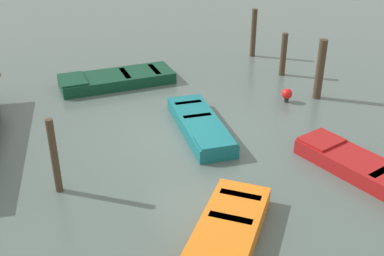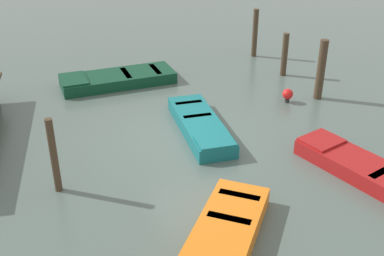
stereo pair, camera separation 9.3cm
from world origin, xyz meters
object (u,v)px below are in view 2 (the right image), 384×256
object	(u,v)px
rowboat_dark_green	(117,79)
mooring_piling_far_right	(54,156)
mooring_piling_far_left	(321,70)
marker_buoy	(288,94)
rowboat_red	(369,172)
rowboat_orange	(225,233)
mooring_piling_center	(285,55)
mooring_piling_mid_right	(255,33)
rowboat_teal	(200,125)

from	to	relation	value
rowboat_dark_green	mooring_piling_far_right	xyz separation A→B (m)	(-6.45, 2.24, 0.74)
mooring_piling_far_left	marker_buoy	xyz separation A→B (m)	(-0.03, 1.16, -0.75)
rowboat_red	mooring_piling_far_right	size ratio (longest dim) A/B	2.18
rowboat_orange	mooring_piling_center	bearing A→B (deg)	-177.13
mooring_piling_mid_right	rowboat_dark_green	bearing A→B (deg)	105.39
rowboat_red	marker_buoy	distance (m)	4.85
rowboat_orange	marker_buoy	distance (m)	7.47
mooring_piling_mid_right	marker_buoy	size ratio (longest dim) A/B	4.22
rowboat_teal	marker_buoy	size ratio (longest dim) A/B	7.64
mooring_piling_far_right	rowboat_teal	bearing A→B (deg)	-64.27
rowboat_dark_green	rowboat_orange	xyz separation A→B (m)	(-9.25, -1.04, 0.00)
rowboat_dark_green	rowboat_red	xyz separation A→B (m)	(-8.00, -5.25, 0.00)
mooring_piling_far_left	rowboat_red	bearing A→B (deg)	165.46
rowboat_teal	marker_buoy	world-z (taller)	marker_buoy
rowboat_dark_green	mooring_piling_center	xyz separation A→B (m)	(-0.76, -6.32, 0.61)
rowboat_red	mooring_piling_far_left	xyz separation A→B (m)	(4.88, -1.27, 0.82)
mooring_piling_center	rowboat_teal	bearing A→B (deg)	129.91
rowboat_red	mooring_piling_center	bearing A→B (deg)	-28.88
mooring_piling_far_right	mooring_piling_mid_right	world-z (taller)	mooring_piling_mid_right
rowboat_teal	rowboat_dark_green	bearing A→B (deg)	-157.10
rowboat_teal	mooring_piling_mid_right	bearing A→B (deg)	145.43
rowboat_dark_green	rowboat_red	size ratio (longest dim) A/B	1.02
rowboat_dark_green	mooring_piling_far_left	size ratio (longest dim) A/B	2.05
mooring_piling_far_right	mooring_piling_far_left	bearing A→B (deg)	-69.21
rowboat_orange	mooring_piling_far_right	distance (m)	4.38
rowboat_dark_green	rowboat_red	distance (m)	9.57
rowboat_red	rowboat_orange	world-z (taller)	same
rowboat_orange	mooring_piling_center	distance (m)	10.02
rowboat_orange	mooring_piling_center	size ratio (longest dim) A/B	2.00
rowboat_red	mooring_piling_far_right	world-z (taller)	mooring_piling_far_right
rowboat_red	mooring_piling_center	distance (m)	7.35
mooring_piling_far_right	mooring_piling_mid_right	bearing A→B (deg)	-45.70
rowboat_teal	mooring_piling_far_right	bearing A→B (deg)	-64.52
rowboat_orange	rowboat_teal	size ratio (longest dim) A/B	0.90
mooring_piling_far_left	mooring_piling_far_right	world-z (taller)	mooring_piling_far_left
rowboat_orange	rowboat_dark_green	bearing A→B (deg)	-138.83
rowboat_orange	mooring_piling_far_left	xyz separation A→B (m)	(6.13, -5.47, 0.82)
mooring_piling_far_left	marker_buoy	size ratio (longest dim) A/B	4.33
rowboat_red	marker_buoy	bearing A→B (deg)	-21.70
mooring_piling_far_right	rowboat_dark_green	bearing A→B (deg)	-19.15
mooring_piling_center	marker_buoy	xyz separation A→B (m)	(-2.40, 0.97, -0.54)
mooring_piling_far_left	mooring_piling_center	world-z (taller)	mooring_piling_far_left
rowboat_red	marker_buoy	world-z (taller)	marker_buoy
mooring_piling_far_left	rowboat_dark_green	bearing A→B (deg)	64.39
rowboat_orange	mooring_piling_far_right	world-z (taller)	mooring_piling_far_right
mooring_piling_far_right	rowboat_red	bearing A→B (deg)	-101.73
mooring_piling_far_left	mooring_piling_center	bearing A→B (deg)	4.73
mooring_piling_mid_right	rowboat_red	bearing A→B (deg)	175.07
marker_buoy	rowboat_dark_green	bearing A→B (deg)	59.49
mooring_piling_mid_right	mooring_piling_center	distance (m)	2.45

